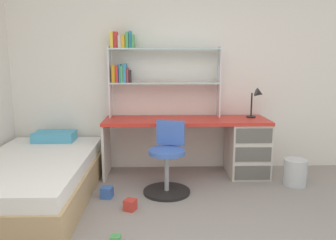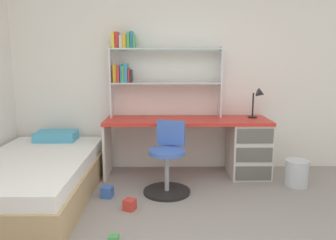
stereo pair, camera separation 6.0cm
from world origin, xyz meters
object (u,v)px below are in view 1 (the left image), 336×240
(waste_bin, at_px, (295,172))
(toy_block_green_0, at_px, (116,240))
(bed_platform, at_px, (34,179))
(toy_block_red_2, at_px, (130,205))
(swivel_chair, at_px, (167,165))
(desk, at_px, (229,143))
(desk_lamp, at_px, (257,98))
(bookshelf_hutch, at_px, (147,66))
(toy_block_blue_1, at_px, (107,192))

(waste_bin, xyz_separation_m, toy_block_green_0, (-1.95, -1.25, -0.12))
(toy_block_green_0, bearing_deg, bed_platform, 136.26)
(waste_bin, distance_m, toy_block_red_2, 1.99)
(swivel_chair, relative_size, bed_platform, 0.38)
(desk, bearing_deg, desk_lamp, 10.17)
(desk, relative_size, bed_platform, 0.99)
(bed_platform, bearing_deg, desk, 17.98)
(desk_lamp, distance_m, waste_bin, 1.01)
(desk_lamp, height_order, swivel_chair, desk_lamp)
(toy_block_green_0, bearing_deg, toy_block_red_2, 84.25)
(bookshelf_hutch, distance_m, swivel_chair, 1.33)
(desk_lamp, xyz_separation_m, waste_bin, (0.35, -0.46, -0.83))
(toy_block_red_2, bearing_deg, desk_lamp, 35.35)
(desk_lamp, xyz_separation_m, swivel_chair, (-1.16, -0.63, -0.67))
(bookshelf_hutch, bearing_deg, desk_lamp, -4.96)
(swivel_chair, xyz_separation_m, toy_block_blue_1, (-0.65, -0.15, -0.25))
(toy_block_green_0, xyz_separation_m, toy_block_blue_1, (-0.21, 0.94, 0.02))
(toy_block_red_2, bearing_deg, toy_block_blue_1, 131.53)
(bed_platform, distance_m, toy_block_green_0, 1.36)
(desk, xyz_separation_m, waste_bin, (0.71, -0.40, -0.26))
(bed_platform, bearing_deg, desk_lamp, 16.93)
(desk, height_order, desk_lamp, desk_lamp)
(bed_platform, bearing_deg, swivel_chair, 6.11)
(bed_platform, relative_size, toy_block_blue_1, 17.45)
(desk, relative_size, toy_block_blue_1, 17.21)
(waste_bin, xyz_separation_m, toy_block_blue_1, (-2.16, -0.31, -0.10))
(bookshelf_hutch, distance_m, desk_lamp, 1.46)
(bookshelf_hutch, relative_size, desk_lamp, 3.70)
(desk_lamp, distance_m, bed_platform, 2.79)
(desk_lamp, bearing_deg, waste_bin, -52.65)
(desk_lamp, relative_size, toy_block_red_2, 3.58)
(desk, relative_size, swivel_chair, 2.61)
(bookshelf_hutch, bearing_deg, desk, -10.02)
(toy_block_green_0, xyz_separation_m, toy_block_red_2, (0.06, 0.63, 0.01))
(desk_lamp, bearing_deg, desk, -169.83)
(desk, xyz_separation_m, toy_block_green_0, (-1.24, -1.65, -0.38))
(toy_block_green_0, bearing_deg, waste_bin, 32.75)
(desk, bearing_deg, bed_platform, -162.02)
(bookshelf_hutch, distance_m, toy_block_red_2, 1.80)
(desk_lamp, relative_size, waste_bin, 1.23)
(waste_bin, relative_size, toy_block_green_0, 3.97)
(desk, relative_size, toy_block_red_2, 19.15)
(bookshelf_hutch, height_order, bed_platform, bookshelf_hutch)
(bed_platform, xyz_separation_m, toy_block_green_0, (0.97, -0.93, -0.18))
(bed_platform, relative_size, toy_block_green_0, 26.53)
(desk_lamp, distance_m, toy_block_blue_1, 2.17)
(waste_bin, bearing_deg, desk_lamp, 127.35)
(desk_lamp, bearing_deg, bed_platform, -163.07)
(bookshelf_hutch, height_order, toy_block_green_0, bookshelf_hutch)
(toy_block_blue_1, distance_m, toy_block_red_2, 0.41)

